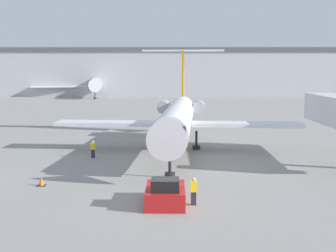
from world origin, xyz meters
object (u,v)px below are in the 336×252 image
(pushback_tug, at_px, (165,194))
(airplane_parked_far_left, at_px, (94,84))
(worker_near_tug, at_px, (194,191))
(traffic_cone_left, at_px, (41,182))
(worker_by_wing, at_px, (93,149))
(airplane_main, at_px, (178,117))

(pushback_tug, bearing_deg, airplane_parked_far_left, 101.64)
(worker_near_tug, distance_m, traffic_cone_left, 11.57)
(worker_by_wing, bearing_deg, pushback_tug, -65.13)
(worker_near_tug, relative_size, airplane_parked_far_left, 0.05)
(worker_by_wing, distance_m, airplane_parked_far_left, 99.72)
(airplane_main, height_order, pushback_tug, airplane_main)
(worker_by_wing, relative_size, traffic_cone_left, 2.62)
(pushback_tug, distance_m, traffic_cone_left, 9.95)
(worker_near_tug, bearing_deg, pushback_tug, 175.41)
(worker_by_wing, bearing_deg, worker_near_tug, -60.22)
(worker_by_wing, relative_size, airplane_parked_far_left, 0.04)
(traffic_cone_left, bearing_deg, worker_by_wing, 79.97)
(pushback_tug, height_order, traffic_cone_left, pushback_tug)
(worker_near_tug, height_order, worker_by_wing, worker_near_tug)
(worker_by_wing, xyz_separation_m, airplane_parked_far_left, (-16.37, 98.32, 2.95))
(traffic_cone_left, bearing_deg, airplane_parked_far_left, 97.58)
(worker_by_wing, height_order, airplane_parked_far_left, airplane_parked_far_left)
(pushback_tug, height_order, worker_near_tug, pushback_tug)
(pushback_tug, bearing_deg, airplane_main, 87.14)
(airplane_main, bearing_deg, pushback_tug, -92.86)
(airplane_main, xyz_separation_m, worker_near_tug, (0.76, -19.20, -2.52))
(pushback_tug, xyz_separation_m, worker_by_wing, (-7.00, 15.10, 0.19))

